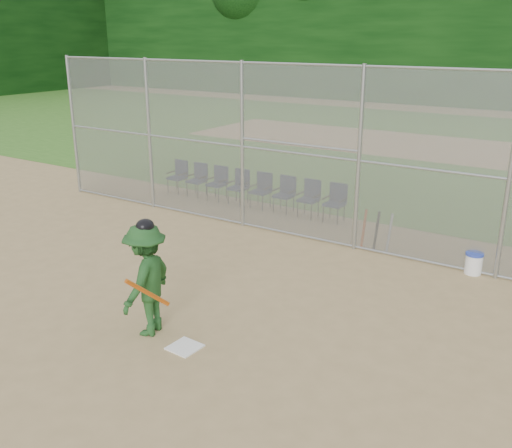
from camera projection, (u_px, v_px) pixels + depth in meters
The scene contains 17 objects.
ground at pixel (173, 329), 9.29m from camera, with size 100.00×100.00×0.00m, color tan.
grass_strip at pixel (458, 150), 23.64m from camera, with size 100.00×100.00×0.00m, color #356A20.
dirt_patch_far at pixel (458, 150), 23.64m from camera, with size 24.00×24.00×0.00m, color tan.
backstop_fence at pixel (317, 153), 12.62m from camera, with size 16.09×0.09×4.00m.
treeline at pixel (485, 10), 23.50m from camera, with size 81.00×60.00×11.00m.
home_plate at pixel (185, 347), 8.72m from camera, with size 0.45×0.45×0.02m, color white.
batter_at_plate at pixel (146, 279), 8.90m from camera, with size 1.01×1.38×1.92m.
water_cooler at pixel (474, 263), 11.37m from camera, with size 0.35×0.35×0.44m.
spare_bats at pixel (377, 230), 12.66m from camera, with size 0.66×0.29×0.84m.
chair_0 at pixel (177, 177), 17.14m from camera, with size 0.54×0.52×0.96m, color #101D3C, non-canonical shape.
chair_1 at pixel (196, 180), 16.76m from camera, with size 0.54×0.52×0.96m, color #101D3C, non-canonical shape.
chair_2 at pixel (217, 184), 16.38m from camera, with size 0.54×0.52×0.96m, color #101D3C, non-canonical shape.
chair_3 at pixel (238, 187), 16.00m from camera, with size 0.54×0.52×0.96m, color #101D3C, non-canonical shape.
chair_4 at pixel (260, 191), 15.62m from camera, with size 0.54×0.52×0.96m, color #101D3C, non-canonical shape.
chair_5 at pixel (284, 195), 15.23m from camera, with size 0.54×0.52×0.96m, color #101D3C, non-canonical shape.
chair_6 at pixel (308, 199), 14.85m from camera, with size 0.54×0.52×0.96m, color #101D3C, non-canonical shape.
chair_7 at pixel (334, 203), 14.47m from camera, with size 0.54×0.52×0.96m, color #101D3C, non-canonical shape.
Camera 1 is at (5.61, -6.22, 4.56)m, focal length 40.00 mm.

